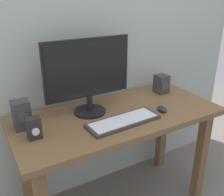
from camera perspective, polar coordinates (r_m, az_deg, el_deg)
name	(u,v)px	position (r m, az deg, el deg)	size (l,w,h in m)	color
desk	(118,130)	(1.78, 1.30, -7.12)	(1.38, 0.63, 0.78)	brown
monitor	(88,73)	(1.64, -5.28, 5.39)	(0.57, 0.21, 0.49)	black
keyboard_primary	(123,121)	(1.60, 2.53, -5.11)	(0.47, 0.19, 0.02)	#333338
mouse	(162,109)	(1.77, 10.91, -2.37)	(0.05, 0.09, 0.03)	#232328
speaker_right	(161,84)	(2.07, 10.80, 3.04)	(0.09, 0.10, 0.14)	#333338
speaker_left	(22,115)	(1.59, -19.24, -3.51)	(0.10, 0.09, 0.17)	#333338
audio_controller	(34,128)	(1.48, -16.77, -6.35)	(0.07, 0.07, 0.12)	#232328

